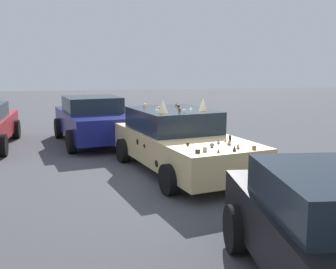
% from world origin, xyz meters
% --- Properties ---
extents(ground_plane, '(60.00, 60.00, 0.00)m').
position_xyz_m(ground_plane, '(0.00, 0.00, 0.00)').
color(ground_plane, '#47474C').
extents(art_car_decorated, '(4.97, 2.92, 1.74)m').
position_xyz_m(art_car_decorated, '(0.10, 0.03, 0.72)').
color(art_car_decorated, '#D8BC7F').
rests_on(art_car_decorated, ground).
extents(parked_sedan_behind_right, '(4.46, 2.74, 1.48)m').
position_xyz_m(parked_sedan_behind_right, '(3.96, 2.04, 0.74)').
color(parked_sedan_behind_right, navy).
rests_on(parked_sedan_behind_right, ground).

